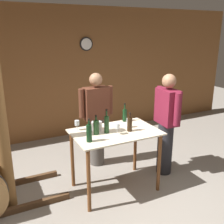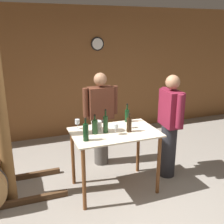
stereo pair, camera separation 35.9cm
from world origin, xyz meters
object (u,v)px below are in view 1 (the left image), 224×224
object	(u,v)px
wine_glass_near_left	(77,123)
wine_bottle_right	(130,124)
wine_bottle_far_right	(125,115)
person_visitor_with_scarf	(166,123)
wine_glass_near_center	(117,126)
ice_bucket	(97,126)
wine_bottle_far_left	(89,133)
wine_bottle_left	(96,127)
person_host	(96,118)
wine_bottle_center	(107,124)
wine_glass_near_right	(129,121)

from	to	relation	value
wine_glass_near_left	wine_bottle_right	bearing A→B (deg)	-28.80
wine_bottle_far_right	wine_glass_near_left	size ratio (longest dim) A/B	2.02
wine_bottle_right	person_visitor_with_scarf	world-z (taller)	person_visitor_with_scarf
wine_bottle_far_right	wine_glass_near_center	world-z (taller)	wine_bottle_far_right
wine_glass_near_left	ice_bucket	world-z (taller)	wine_glass_near_left
wine_bottle_far_left	person_visitor_with_scarf	size ratio (longest dim) A/B	0.19
wine_bottle_far_left	wine_bottle_far_right	distance (m)	0.91
wine_bottle_far_left	wine_bottle_left	xyz separation A→B (m)	(0.17, 0.19, -0.02)
wine_glass_near_center	ice_bucket	bearing A→B (deg)	123.10
wine_bottle_left	person_host	xyz separation A→B (m)	(0.33, 0.78, -0.16)
wine_glass_near_left	wine_glass_near_center	world-z (taller)	wine_glass_near_center
wine_bottle_center	wine_bottle_far_right	size ratio (longest dim) A/B	1.15
wine_bottle_left	ice_bucket	world-z (taller)	wine_bottle_left
wine_glass_near_left	person_visitor_with_scarf	size ratio (longest dim) A/B	0.09
wine_bottle_left	ice_bucket	bearing A→B (deg)	64.87
wine_bottle_far_right	wine_glass_near_left	distance (m)	0.78
wine_glass_near_right	wine_glass_near_center	bearing A→B (deg)	-148.32
wine_glass_near_left	person_visitor_with_scarf	distance (m)	1.39
wine_bottle_far_right	wine_glass_near_center	xyz separation A→B (m)	(-0.35, -0.43, 0.01)
wine_bottle_right	wine_glass_near_center	world-z (taller)	wine_bottle_right
wine_glass_near_left	ice_bucket	distance (m)	0.27
wine_glass_near_left	person_host	distance (m)	0.75
wine_bottle_right	ice_bucket	distance (m)	0.46
wine_bottle_center	wine_glass_near_left	bearing A→B (deg)	140.72
wine_bottle_center	wine_glass_near_center	world-z (taller)	wine_bottle_center
wine_glass_near_center	person_visitor_with_scarf	xyz separation A→B (m)	(0.94, 0.17, -0.15)
wine_glass_near_left	ice_bucket	xyz separation A→B (m)	(0.25, -0.11, -0.04)
wine_bottle_far_right	person_visitor_with_scarf	world-z (taller)	person_visitor_with_scarf
wine_bottle_far_left	wine_glass_near_right	world-z (taller)	wine_bottle_far_left
wine_bottle_left	wine_glass_near_left	distance (m)	0.31
wine_glass_near_center	person_host	distance (m)	0.93
person_host	wine_glass_near_center	bearing A→B (deg)	-95.47
wine_glass_near_center	wine_bottle_far_right	bearing A→B (deg)	50.84
wine_glass_near_center	wine_bottle_right	bearing A→B (deg)	9.85
wine_bottle_far_left	person_visitor_with_scarf	world-z (taller)	person_visitor_with_scarf
wine_glass_near_center	person_visitor_with_scarf	bearing A→B (deg)	10.01
wine_glass_near_left	person_visitor_with_scarf	xyz separation A→B (m)	(1.36, -0.22, -0.14)
wine_bottle_left	wine_bottle_far_left	bearing A→B (deg)	-132.81
wine_bottle_far_right	wine_glass_near_right	xyz separation A→B (m)	(-0.08, -0.27, -0.01)
wine_bottle_right	person_visitor_with_scarf	xyz separation A→B (m)	(0.73, 0.13, -0.14)
wine_glass_near_right	person_host	world-z (taller)	person_host
wine_bottle_center	wine_glass_near_center	bearing A→B (deg)	-50.12
wine_bottle_far_right	wine_glass_near_left	bearing A→B (deg)	-176.78
wine_bottle_right	wine_glass_near_right	distance (m)	0.14
wine_bottle_center	wine_bottle_far_right	xyz separation A→B (m)	(0.45, 0.31, -0.02)
wine_bottle_far_right	wine_bottle_right	bearing A→B (deg)	-109.59
wine_bottle_far_left	person_visitor_with_scarf	bearing A→B (deg)	9.32
wine_bottle_center	person_visitor_with_scarf	size ratio (longest dim) A/B	0.20
wine_bottle_far_left	wine_bottle_far_right	world-z (taller)	wine_bottle_far_left
person_visitor_with_scarf	wine_bottle_left	bearing A→B (deg)	-178.32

